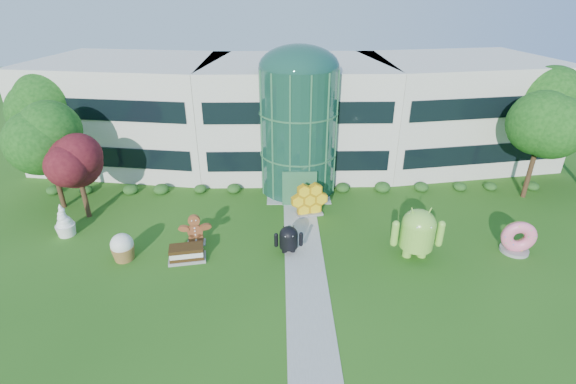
{
  "coord_description": "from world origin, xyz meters",
  "views": [
    {
      "loc": [
        -1.43,
        -19.33,
        15.28
      ],
      "look_at": [
        -0.93,
        6.0,
        2.6
      ],
      "focal_mm": 26.0,
      "sensor_mm": 36.0,
      "label": 1
    }
  ],
  "objects_px": {
    "android_green": "(418,230)",
    "donut": "(518,236)",
    "android_black": "(289,238)",
    "gingerbread": "(195,229)"
  },
  "relations": [
    {
      "from": "android_black",
      "to": "gingerbread",
      "type": "height_order",
      "value": "gingerbread"
    },
    {
      "from": "donut",
      "to": "gingerbread",
      "type": "distance_m",
      "value": 20.45
    },
    {
      "from": "android_green",
      "to": "gingerbread",
      "type": "distance_m",
      "value": 14.01
    },
    {
      "from": "donut",
      "to": "android_green",
      "type": "bearing_deg",
      "value": -167.89
    },
    {
      "from": "android_green",
      "to": "donut",
      "type": "bearing_deg",
      "value": 5.06
    },
    {
      "from": "android_green",
      "to": "donut",
      "type": "xyz_separation_m",
      "value": [
        6.52,
        0.37,
        -0.77
      ]
    },
    {
      "from": "donut",
      "to": "gingerbread",
      "type": "height_order",
      "value": "donut"
    },
    {
      "from": "gingerbread",
      "to": "android_green",
      "type": "bearing_deg",
      "value": -14.37
    },
    {
      "from": "android_green",
      "to": "android_black",
      "type": "bearing_deg",
      "value": 177.58
    },
    {
      "from": "android_green",
      "to": "android_black",
      "type": "xyz_separation_m",
      "value": [
        -7.85,
        0.58,
        -0.82
      ]
    }
  ]
}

